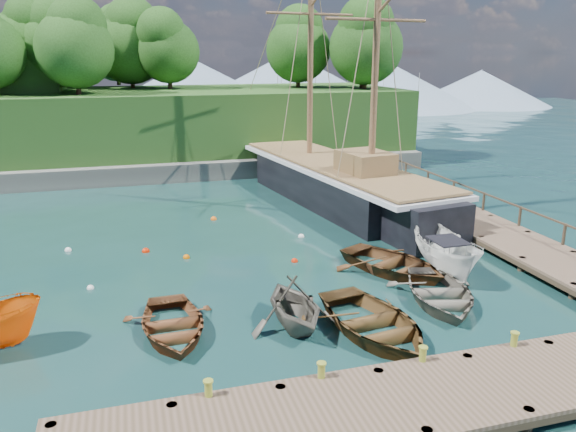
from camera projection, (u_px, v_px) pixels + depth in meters
name	position (u px, v px, depth m)	size (l,w,h in m)	color
ground	(300.00, 312.00, 20.05)	(160.00, 160.00, 0.00)	#183934
dock_near	(449.00, 394.00, 14.47)	(20.00, 3.20, 1.10)	brown
dock_east	(469.00, 220.00, 29.45)	(3.20, 24.00, 1.10)	brown
bollard_0	(210.00, 416.00, 14.28)	(0.26, 0.26, 0.45)	olive
bollard_1	(321.00, 397.00, 15.08)	(0.26, 0.26, 0.45)	olive
bollard_2	(421.00, 380.00, 15.88)	(0.26, 0.26, 0.45)	olive
bollard_3	(511.00, 364.00, 16.68)	(0.26, 0.26, 0.45)	olive
rowboat_0	(173.00, 334.00, 18.46)	(3.10, 4.34, 0.90)	brown
rowboat_1	(294.00, 327.00, 18.96)	(3.10, 3.60, 1.90)	#585348
rowboat_2	(373.00, 334.00, 18.46)	(3.70, 5.17, 1.07)	#4F3619
rowboat_3	(439.00, 302.00, 20.79)	(3.35, 4.70, 0.97)	#676154
rowboat_4	(393.00, 272.00, 23.66)	(3.51, 4.91, 1.02)	#4E2F17
cabin_boat_white	(445.00, 272.00, 23.63)	(1.85, 4.91, 1.89)	white
schooner	(337.00, 186.00, 34.36)	(7.57, 26.35, 19.17)	black
mooring_buoy_0	(91.00, 289.00, 22.00)	(0.28, 0.28, 0.28)	white
mooring_buoy_1	(186.00, 258.00, 25.29)	(0.31, 0.31, 0.31)	#E56600
mooring_buoy_2	(295.00, 262.00, 24.84)	(0.29, 0.29, 0.29)	red
mooring_buoy_3	(301.00, 237.00, 28.14)	(0.31, 0.31, 0.31)	white
mooring_buoy_4	(146.00, 252.00, 26.06)	(0.36, 0.36, 0.36)	red
mooring_buoy_5	(214.00, 220.00, 31.09)	(0.34, 0.34, 0.34)	orange
mooring_buoy_6	(68.00, 251.00, 26.19)	(0.31, 0.31, 0.31)	white
headland	(25.00, 97.00, 43.97)	(51.00, 19.31, 12.90)	#474744
distant_ridge	(189.00, 84.00, 84.52)	(117.00, 40.00, 10.00)	#728CA5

